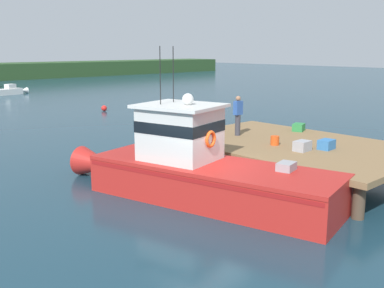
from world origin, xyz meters
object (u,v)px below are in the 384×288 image
(moored_boat_outer_mooring, at_px, (8,91))
(crate_single_far, at_px, (205,130))
(crate_stack_near_edge, at_px, (299,127))
(crate_stack_mid_dock, at_px, (302,146))
(crate_single_by_cleat, at_px, (326,144))
(deckhand_by_the_boat, at_px, (238,115))
(mooring_buoy_inshore, at_px, (104,108))
(bait_bucket, at_px, (275,140))
(main_fishing_boat, at_px, (197,168))

(moored_boat_outer_mooring, bearing_deg, crate_single_far, -98.31)
(crate_stack_near_edge, distance_m, crate_stack_mid_dock, 3.98)
(crate_single_far, xyz_separation_m, crate_single_by_cleat, (1.29, -4.86, -0.04))
(deckhand_by_the_boat, bearing_deg, crate_single_by_cleat, -84.92)
(crate_stack_mid_dock, height_order, mooring_buoy_inshore, crate_stack_mid_dock)
(crate_single_by_cleat, xyz_separation_m, deckhand_by_the_boat, (-0.35, 3.91, 0.69))
(crate_single_far, height_order, mooring_buoy_inshore, crate_single_far)
(crate_single_far, bearing_deg, crate_stack_mid_dock, -84.44)
(crate_stack_mid_dock, relative_size, crate_single_by_cleat, 1.00)
(crate_single_far, height_order, crate_stack_near_edge, crate_single_far)
(crate_stack_mid_dock, bearing_deg, crate_stack_near_edge, 36.05)
(crate_single_by_cleat, distance_m, deckhand_by_the_boat, 3.98)
(crate_stack_near_edge, xyz_separation_m, mooring_buoy_inshore, (1.95, 18.85, -1.15))
(bait_bucket, height_order, deckhand_by_the_boat, deckhand_by_the_boat)
(main_fishing_boat, relative_size, deckhand_by_the_boat, 6.10)
(main_fishing_boat, height_order, crate_stack_near_edge, main_fishing_boat)
(crate_stack_near_edge, xyz_separation_m, moored_boat_outer_mooring, (1.33, 36.15, -0.99))
(deckhand_by_the_boat, xyz_separation_m, moored_boat_outer_mooring, (4.03, 35.02, -1.69))
(main_fishing_boat, bearing_deg, crate_stack_mid_dock, -19.20)
(deckhand_by_the_boat, bearing_deg, bait_bucket, -100.66)
(bait_bucket, bearing_deg, moored_boat_outer_mooring, 83.18)
(main_fishing_boat, relative_size, crate_stack_mid_dock, 16.58)
(main_fishing_boat, distance_m, crate_single_by_cleat, 5.02)
(crate_single_by_cleat, relative_size, moored_boat_outer_mooring, 0.14)
(crate_single_far, xyz_separation_m, mooring_buoy_inshore, (5.60, 16.77, -1.20))
(mooring_buoy_inshore, bearing_deg, crate_stack_mid_dock, -103.70)
(crate_single_far, distance_m, deckhand_by_the_boat, 1.48)
(crate_single_by_cleat, xyz_separation_m, moored_boat_outer_mooring, (3.69, 38.93, -1.00))
(bait_bucket, relative_size, mooring_buoy_inshore, 0.79)
(moored_boat_outer_mooring, bearing_deg, crate_single_by_cleat, -95.41)
(crate_stack_near_edge, height_order, mooring_buoy_inshore, crate_stack_near_edge)
(crate_single_by_cleat, height_order, moored_boat_outer_mooring, crate_single_by_cleat)
(main_fishing_boat, distance_m, mooring_buoy_inshore, 21.81)
(moored_boat_outer_mooring, bearing_deg, mooring_buoy_inshore, -87.95)
(crate_stack_mid_dock, bearing_deg, deckhand_by_the_boat, 81.61)
(crate_single_by_cleat, bearing_deg, deckhand_by_the_boat, 95.08)
(crate_single_far, distance_m, mooring_buoy_inshore, 17.72)
(deckhand_by_the_boat, bearing_deg, moored_boat_outer_mooring, 83.43)
(main_fishing_boat, bearing_deg, mooring_buoy_inshore, 65.63)
(crate_stack_near_edge, height_order, moored_boat_outer_mooring, crate_stack_near_edge)
(crate_stack_near_edge, xyz_separation_m, crate_single_by_cleat, (-2.36, -2.77, 0.01))
(bait_bucket, distance_m, deckhand_by_the_boat, 2.36)
(crate_stack_near_edge, bearing_deg, crate_stack_mid_dock, -143.95)
(bait_bucket, distance_m, mooring_buoy_inshore, 20.60)
(mooring_buoy_inshore, bearing_deg, crate_stack_near_edge, -95.90)
(crate_stack_mid_dock, relative_size, deckhand_by_the_boat, 0.37)
(crate_stack_mid_dock, xyz_separation_m, mooring_buoy_inshore, (5.17, 21.19, -1.16))
(crate_stack_near_edge, bearing_deg, moored_boat_outer_mooring, 87.89)
(crate_single_far, bearing_deg, mooring_buoy_inshore, 71.54)
(crate_stack_mid_dock, height_order, deckhand_by_the_boat, deckhand_by_the_boat)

